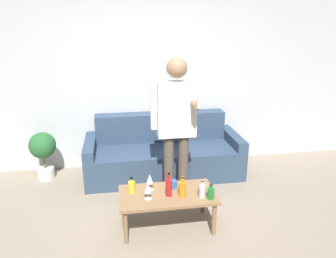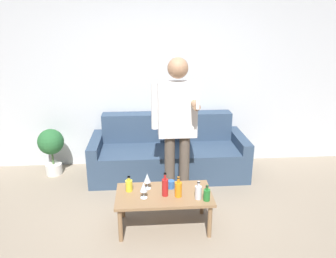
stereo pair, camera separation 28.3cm
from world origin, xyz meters
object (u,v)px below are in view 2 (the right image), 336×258
object	(u,v)px
bottle_orange	(129,185)
person_standing_front	(177,121)
couch	(168,153)
coffee_table	(164,197)

from	to	relation	value
bottle_orange	person_standing_front	bearing A→B (deg)	39.42
couch	coffee_table	world-z (taller)	couch
bottle_orange	person_standing_front	size ratio (longest dim) A/B	0.10
couch	person_standing_front	xyz separation A→B (m)	(0.04, -0.76, 0.72)
coffee_table	bottle_orange	xyz separation A→B (m)	(-0.36, 0.08, 0.11)
couch	person_standing_front	bearing A→B (deg)	-87.17
couch	coffee_table	bearing A→B (deg)	-96.40
person_standing_front	couch	bearing A→B (deg)	92.83
couch	person_standing_front	world-z (taller)	person_standing_front
person_standing_front	coffee_table	bearing A→B (deg)	-109.07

